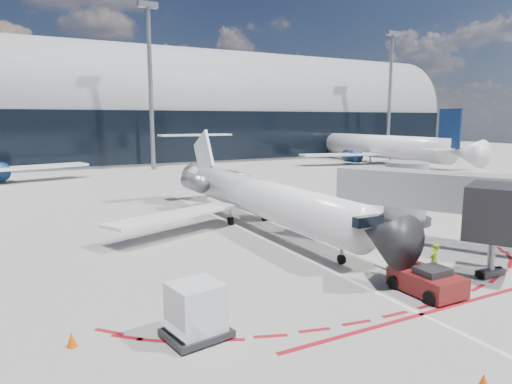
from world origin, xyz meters
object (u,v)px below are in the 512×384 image
regional_jet (256,196)px  uld_container (196,311)px  ramp_worker (434,261)px  pushback_tug (427,281)px

regional_jet → uld_container: bearing=-124.9°
ramp_worker → uld_container: 12.99m
pushback_tug → ramp_worker: size_ratio=2.73×
pushback_tug → ramp_worker: ramp_worker is taller
regional_jet → ramp_worker: (2.70, -14.33, -1.43)m
regional_jet → pushback_tug: bearing=-87.1°
regional_jet → pushback_tug: size_ratio=5.55×
pushback_tug → uld_container: uld_container is taller
regional_jet → pushback_tug: regional_jet is taller
ramp_worker → uld_container: (-12.99, -0.42, 0.11)m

